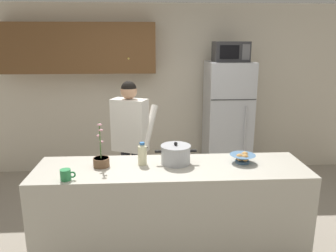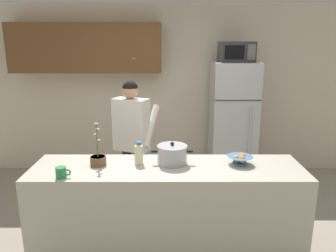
{
  "view_description": "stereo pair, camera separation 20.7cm",
  "coord_description": "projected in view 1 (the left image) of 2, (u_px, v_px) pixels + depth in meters",
  "views": [
    {
      "loc": [
        -0.2,
        -2.87,
        2.07
      ],
      "look_at": [
        0.0,
        0.55,
        1.17
      ],
      "focal_mm": 35.23,
      "sensor_mm": 36.0,
      "label": 1
    },
    {
      "loc": [
        0.01,
        -2.88,
        2.07
      ],
      "look_at": [
        0.0,
        0.55,
        1.17
      ],
      "focal_mm": 35.23,
      "sensor_mm": 36.0,
      "label": 2
    }
  ],
  "objects": [
    {
      "name": "ground_plane",
      "position": [
        171.0,
        252.0,
        3.31
      ],
      "size": [
        14.0,
        14.0,
        0.0
      ],
      "primitive_type": "plane",
      "color": "#9E9384"
    },
    {
      "name": "refrigerator",
      "position": [
        227.0,
        122.0,
        4.93
      ],
      "size": [
        0.64,
        0.68,
        1.77
      ],
      "color": "#B7BABF",
      "rests_on": "ground"
    },
    {
      "name": "bread_bowl",
      "position": [
        243.0,
        158.0,
        3.16
      ],
      "size": [
        0.25,
        0.25,
        0.1
      ],
      "color": "#4C7299",
      "rests_on": "kitchen_island"
    },
    {
      "name": "bottle_near_edge",
      "position": [
        142.0,
        154.0,
        3.11
      ],
      "size": [
        0.08,
        0.08,
        0.22
      ],
      "color": "beige",
      "rests_on": "kitchen_island"
    },
    {
      "name": "cooking_pot",
      "position": [
        176.0,
        154.0,
        3.14
      ],
      "size": [
        0.4,
        0.29,
        0.22
      ],
      "color": "#ADAFB5",
      "rests_on": "kitchen_island"
    },
    {
      "name": "back_wall_unit",
      "position": [
        144.0,
        81.0,
        5.1
      ],
      "size": [
        6.0,
        0.48,
        2.6
      ],
      "color": "beige",
      "rests_on": "ground"
    },
    {
      "name": "microwave",
      "position": [
        231.0,
        52.0,
        4.65
      ],
      "size": [
        0.48,
        0.37,
        0.28
      ],
      "color": "#2D2D30",
      "rests_on": "refrigerator"
    },
    {
      "name": "person_near_pot",
      "position": [
        130.0,
        133.0,
        3.9
      ],
      "size": [
        0.6,
        0.55,
        1.62
      ],
      "color": "black",
      "rests_on": "ground"
    },
    {
      "name": "kitchen_island",
      "position": [
        171.0,
        211.0,
        3.19
      ],
      "size": [
        2.54,
        0.68,
        0.92
      ],
      "primitive_type": "cube",
      "color": "#BCB7A8",
      "rests_on": "ground"
    },
    {
      "name": "potted_orchid",
      "position": [
        101.0,
        160.0,
        3.07
      ],
      "size": [
        0.15,
        0.15,
        0.43
      ],
      "color": "brown",
      "rests_on": "kitchen_island"
    },
    {
      "name": "coffee_mug",
      "position": [
        66.0,
        175.0,
        2.77
      ],
      "size": [
        0.13,
        0.09,
        0.1
      ],
      "color": "#2D8C4C",
      "rests_on": "kitchen_island"
    }
  ]
}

